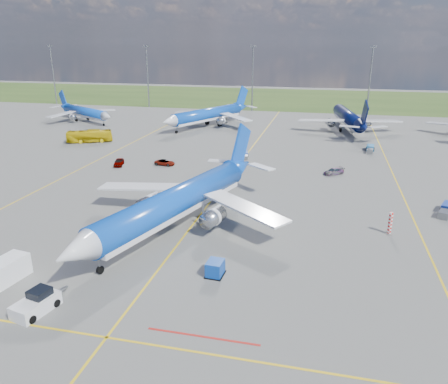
% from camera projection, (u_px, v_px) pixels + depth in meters
% --- Properties ---
extents(ground, '(400.00, 400.00, 0.00)m').
position_uv_depth(ground, '(181.00, 240.00, 55.66)').
color(ground, '#585855').
rests_on(ground, ground).
extents(grass_strip, '(400.00, 80.00, 0.01)m').
position_uv_depth(grass_strip, '(289.00, 98.00, 193.61)').
color(grass_strip, '#2D4719').
rests_on(grass_strip, ground).
extents(taxiway_lines, '(60.25, 160.00, 0.02)m').
position_uv_depth(taxiway_lines, '(230.00, 177.00, 81.10)').
color(taxiway_lines, gold).
rests_on(taxiway_lines, ground).
extents(floodlight_masts, '(202.20, 0.50, 22.70)m').
position_uv_depth(floodlight_masts, '(310.00, 76.00, 150.54)').
color(floodlight_masts, slate).
rests_on(floodlight_masts, ground).
extents(warning_post, '(0.50, 0.50, 3.00)m').
position_uv_depth(warning_post, '(390.00, 223.00, 56.87)').
color(warning_post, red).
rests_on(warning_post, ground).
extents(bg_jet_nw, '(40.64, 38.04, 8.51)m').
position_uv_depth(bg_jet_nw, '(86.00, 121.00, 137.91)').
color(bg_jet_nw, '#0D47BA').
rests_on(bg_jet_nw, ground).
extents(bg_jet_nnw, '(44.05, 48.56, 10.35)m').
position_uv_depth(bg_jet_nnw, '(208.00, 127.00, 129.41)').
color(bg_jet_nnw, '#0D47BA').
rests_on(bg_jet_nnw, ground).
extents(bg_jet_n, '(36.66, 44.35, 10.41)m').
position_uv_depth(bg_jet_n, '(347.00, 130.00, 124.36)').
color(bg_jet_n, '#070F3C').
rests_on(bg_jet_n, ground).
extents(main_airliner, '(43.18, 49.96, 11.12)m').
position_uv_depth(main_airliner, '(177.00, 228.00, 59.11)').
color(main_airliner, '#0D47BA').
rests_on(main_airliner, ground).
extents(pushback_tug, '(3.13, 6.19, 2.05)m').
position_uv_depth(pushback_tug, '(37.00, 303.00, 40.69)').
color(pushback_tug, silver).
rests_on(pushback_tug, ground).
extents(uld_container, '(1.79, 2.18, 1.66)m').
position_uv_depth(uld_container, '(215.00, 268.00, 46.97)').
color(uld_container, '#0B3A9E').
rests_on(uld_container, ground).
extents(service_van, '(3.17, 5.72, 2.39)m').
position_uv_depth(service_van, '(3.00, 272.00, 45.47)').
color(service_van, white).
rests_on(service_van, ground).
extents(apron_bus, '(11.11, 7.12, 3.09)m').
position_uv_depth(apron_bus, '(89.00, 136.00, 108.89)').
color(apron_bus, gold).
rests_on(apron_bus, ground).
extents(service_car_a, '(2.78, 4.49, 1.43)m').
position_uv_depth(service_car_a, '(119.00, 162.00, 88.58)').
color(service_car_a, '#999999').
rests_on(service_car_a, ground).
extents(service_car_b, '(4.34, 2.35, 1.15)m').
position_uv_depth(service_car_b, '(165.00, 162.00, 88.90)').
color(service_car_b, '#999999').
rests_on(service_car_b, ground).
extents(service_car_c, '(4.32, 3.90, 1.21)m').
position_uv_depth(service_car_c, '(334.00, 171.00, 82.76)').
color(service_car_c, '#999999').
rests_on(service_car_c, ground).
extents(baggage_tug_w, '(3.51, 5.75, 1.26)m').
position_uv_depth(baggage_tug_w, '(447.00, 210.00, 63.91)').
color(baggage_tug_w, navy).
rests_on(baggage_tug_w, ground).
extents(baggage_tug_c, '(2.26, 4.80, 1.04)m').
position_uv_depth(baggage_tug_c, '(245.00, 155.00, 95.14)').
color(baggage_tug_c, '#1A3B9F').
rests_on(baggage_tug_c, ground).
extents(baggage_tug_e, '(2.07, 5.69, 1.25)m').
position_uv_depth(baggage_tug_e, '(370.00, 149.00, 100.07)').
color(baggage_tug_e, '#1B64A2').
rests_on(baggage_tug_e, ground).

